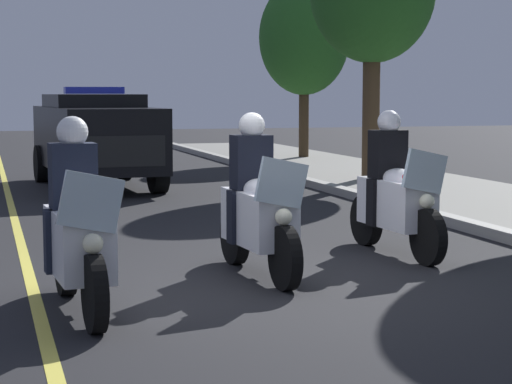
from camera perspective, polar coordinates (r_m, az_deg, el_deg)
The scene contains 7 objects.
ground_plane at distance 9.40m, azimuth 0.48°, elevation -5.64°, with size 80.00×80.00×0.00m, color black.
lane_stripe_center at distance 9.01m, azimuth -13.58°, elevation -6.30°, with size 48.00×0.12×0.01m, color #E0D14C.
police_motorcycle_lead_left at distance 8.18m, azimuth -10.99°, elevation -2.54°, with size 2.14×0.61×1.72m.
police_motorcycle_lead_right at distance 9.62m, azimuth 0.10°, elevation -1.14°, with size 2.14×0.61×1.72m.
police_motorcycle_trailing at distance 11.03m, azimuth 8.62°, elevation -0.27°, with size 2.14×0.61×1.72m.
police_suv at distance 19.07m, azimuth -9.91°, elevation 3.48°, with size 5.02×2.34×2.05m.
tree_behind_suv at distance 26.53m, azimuth 3.01°, elevation 9.53°, with size 2.58×2.58×5.05m.
Camera 1 is at (8.80, -2.70, 1.92)m, focal length 64.50 mm.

